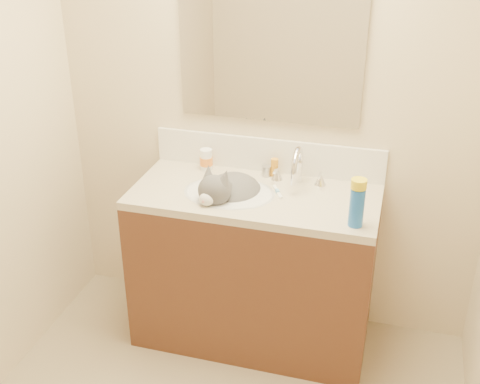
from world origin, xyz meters
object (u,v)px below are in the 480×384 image
Objects in this scene: faucet at (297,169)px; amber_bottle at (274,167)px; basin at (229,205)px; pill_bottle at (206,159)px; vanity_cabinet at (254,270)px; cat at (230,196)px; silver_jar at (266,171)px; spray_can at (357,207)px.

amber_bottle is at bearing 149.24° from faucet.
pill_bottle is at bearing 130.28° from basin.
amber_bottle is at bearing 77.58° from vanity_cabinet.
vanity_cabinet is 12.73× the size of amber_bottle.
basin is 0.05m from cat.
faucet is at bearing -21.00° from silver_jar.
amber_bottle reaches higher than vanity_cabinet.
basin is at bearing -60.46° from cat.
amber_bottle is (0.36, 0.02, -0.01)m from pill_bottle.
faucet reaches higher than amber_bottle.
cat is (-0.00, 0.02, 0.04)m from basin.
silver_jar is (0.01, 0.20, 0.48)m from vanity_cabinet.
cat is 4.02× the size of pill_bottle.
pill_bottle is at bearing -177.12° from amber_bottle.
spray_can reaches higher than pill_bottle.
basin is (-0.12, -0.03, 0.38)m from vanity_cabinet.
silver_jar is at bearing 0.94° from pill_bottle.
spray_can is (0.50, -0.19, 0.54)m from vanity_cabinet.
silver_jar is (-0.17, 0.07, -0.06)m from faucet.
vanity_cabinet is at bearing 23.23° from cat.
silver_jar is at bearing 75.83° from cat.
pill_bottle is 0.36m from amber_bottle.
pill_bottle is 0.63× the size of spray_can.
pill_bottle reaches higher than basin.
spray_can is at bearing -20.47° from vanity_cabinet.
faucet is at bearing 43.53° from cat.
pill_bottle is (-0.49, 0.06, -0.03)m from faucet.
cat is (-0.30, -0.15, -0.11)m from faucet.
pill_bottle reaches higher than amber_bottle.
cat is 8.10× the size of silver_jar.
cat is at bearing -121.39° from silver_jar.
faucet is 0.50m from pill_bottle.
cat is 4.79× the size of amber_bottle.
pill_bottle is 0.32m from silver_jar.
basin is at bearing -118.80° from silver_jar.
spray_can reaches higher than amber_bottle.
spray_can is at bearing -38.36° from silver_jar.
vanity_cabinet is 0.76m from spray_can.
amber_bottle reaches higher than basin.
vanity_cabinet is 0.63m from pill_bottle.
vanity_cabinet is at bearing -102.42° from amber_bottle.
faucet is (0.30, 0.17, 0.16)m from basin.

